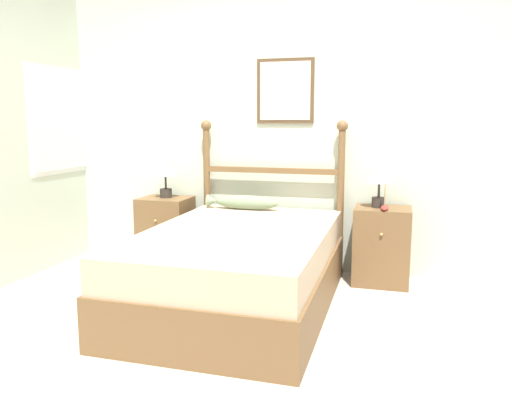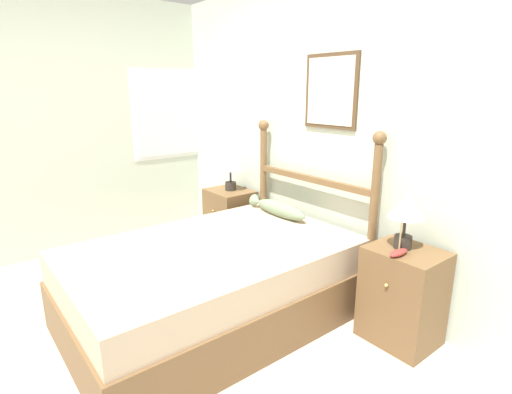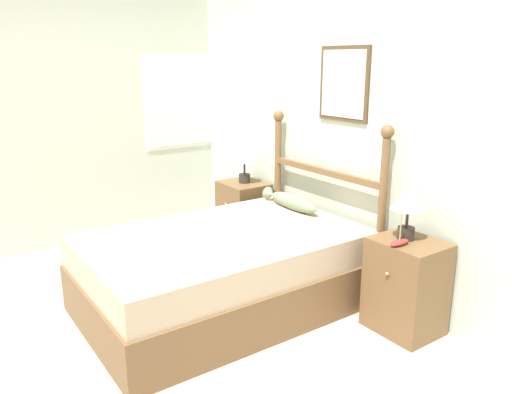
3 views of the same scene
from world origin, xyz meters
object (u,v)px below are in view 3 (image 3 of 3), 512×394
Objects in this scene: nightstand_right at (406,286)px; fish_pillow at (291,201)px; bed at (224,271)px; model_boat at (399,242)px; table_lamp_right at (408,203)px; table_lamp_left at (244,157)px; nightstand_left at (244,214)px.

nightstand_right is 0.99× the size of fish_pillow.
model_boat is at bearing 35.39° from bed.
table_lamp_right is at bearing 112.70° from model_boat.
bed is at bearing -144.61° from model_boat.
model_boat is at bearing -3.80° from table_lamp_left.
nightstand_right is at bearing -6.49° from table_lamp_right.
nightstand_right is 0.58m from table_lamp_right.
fish_pillow reaches higher than nightstand_right.
nightstand_right is 2.07m from table_lamp_left.
table_lamp_left is 1.00× the size of table_lamp_right.
nightstand_right is 1.26m from fish_pillow.
nightstand_left is (-1.00, 0.84, 0.04)m from bed.
table_lamp_left is (-1.98, 0.01, 0.58)m from nightstand_right.
table_lamp_right is at bearing 0.13° from nightstand_left.
nightstand_left and nightstand_right have the same top height.
bed is at bearing -40.14° from nightstand_left.
table_lamp_left is 1.94m from table_lamp_right.
table_lamp_left is 0.54× the size of fish_pillow.
nightstand_right is at bearing 40.14° from bed.
nightstand_right is at bearing -0.29° from table_lamp_left.
bed is 3.06× the size of fish_pillow.
model_boat is 1.23m from fish_pillow.
fish_pillow is at bearing 175.75° from model_boat.
table_lamp_left is at bearing 176.20° from model_boat.
table_lamp_left is at bearing 56.60° from nightstand_left.
model_boat is at bearing -4.25° from fish_pillow.
bed is 1.44m from table_lamp_left.
model_boat is (0.05, -0.13, -0.23)m from table_lamp_right.
table_lamp_left is at bearing 179.71° from nightstand_right.
model_boat is 0.33× the size of fish_pillow.
fish_pillow is at bearing -178.26° from table_lamp_right.
table_lamp_left is 1.63× the size of model_boat.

